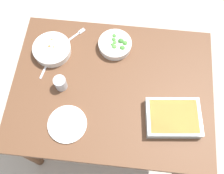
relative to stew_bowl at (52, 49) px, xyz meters
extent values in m
plane|color=#B2A899|center=(0.40, -0.20, -0.77)|extent=(6.00, 6.00, 0.00)
cube|color=brown|center=(0.40, -0.20, -0.05)|extent=(1.20, 0.90, 0.04)
cylinder|color=brown|center=(-0.14, -0.59, -0.42)|extent=(0.06, 0.06, 0.70)
cylinder|color=brown|center=(0.94, -0.59, -0.42)|extent=(0.06, 0.06, 0.70)
cylinder|color=brown|center=(-0.14, 0.19, -0.42)|extent=(0.06, 0.06, 0.70)
cylinder|color=brown|center=(0.94, 0.19, -0.42)|extent=(0.06, 0.06, 0.70)
cylinder|color=silver|center=(0.00, 0.00, 0.00)|extent=(0.23, 0.23, 0.05)
torus|color=silver|center=(0.00, 0.00, 0.02)|extent=(0.24, 0.24, 0.01)
cylinder|color=olive|center=(0.00, 0.00, 0.00)|extent=(0.19, 0.19, 0.03)
sphere|color=olive|center=(0.02, 0.00, 0.02)|extent=(0.02, 0.02, 0.02)
sphere|color=#C66633|center=(-0.01, -0.04, 0.02)|extent=(0.02, 0.02, 0.02)
sphere|color=#C66633|center=(-0.01, 0.01, 0.02)|extent=(0.02, 0.02, 0.02)
sphere|color=silver|center=(-0.03, 0.03, 0.02)|extent=(0.02, 0.02, 0.02)
sphere|color=olive|center=(-0.01, 0.05, 0.02)|extent=(0.02, 0.02, 0.02)
cylinder|color=silver|center=(0.39, 0.08, -0.01)|extent=(0.20, 0.20, 0.05)
torus|color=silver|center=(0.39, 0.08, 0.01)|extent=(0.21, 0.21, 0.01)
cylinder|color=#8CB272|center=(0.39, 0.08, 0.00)|extent=(0.17, 0.17, 0.02)
sphere|color=#478C38|center=(0.37, 0.06, 0.01)|extent=(0.02, 0.02, 0.02)
sphere|color=#569E42|center=(0.38, 0.05, 0.01)|extent=(0.03, 0.03, 0.03)
sphere|color=#478C38|center=(0.38, 0.13, 0.01)|extent=(0.03, 0.03, 0.03)
sphere|color=#478C38|center=(0.43, 0.05, 0.02)|extent=(0.03, 0.03, 0.03)
sphere|color=#478C38|center=(0.45, 0.08, 0.01)|extent=(0.03, 0.03, 0.03)
sphere|color=#478C38|center=(0.38, 0.10, 0.01)|extent=(0.03, 0.03, 0.03)
sphere|color=#569E42|center=(0.38, 0.08, 0.01)|extent=(0.03, 0.03, 0.03)
sphere|color=#3D7A33|center=(0.42, 0.09, 0.02)|extent=(0.04, 0.04, 0.04)
cube|color=silver|center=(0.76, -0.36, 0.00)|extent=(0.32, 0.25, 0.06)
cube|color=gold|center=(0.76, -0.36, 0.01)|extent=(0.28, 0.22, 0.04)
cylinder|color=#B2BCC6|center=(0.10, -0.23, 0.01)|extent=(0.07, 0.07, 0.08)
cylinder|color=black|center=(0.10, -0.23, 0.00)|extent=(0.06, 0.06, 0.05)
cylinder|color=white|center=(0.17, -0.46, -0.03)|extent=(0.22, 0.22, 0.01)
cube|color=silver|center=(-0.03, -0.13, -0.03)|extent=(0.04, 0.14, 0.01)
ellipsoid|color=silver|center=(-0.01, -0.04, -0.03)|extent=(0.03, 0.04, 0.01)
cube|color=silver|center=(0.10, 0.11, -0.03)|extent=(0.10, 0.11, 0.01)
cube|color=silver|center=(0.16, 0.17, -0.03)|extent=(0.05, 0.05, 0.01)
camera|label=1|loc=(0.46, -0.82, 1.42)|focal=42.61mm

